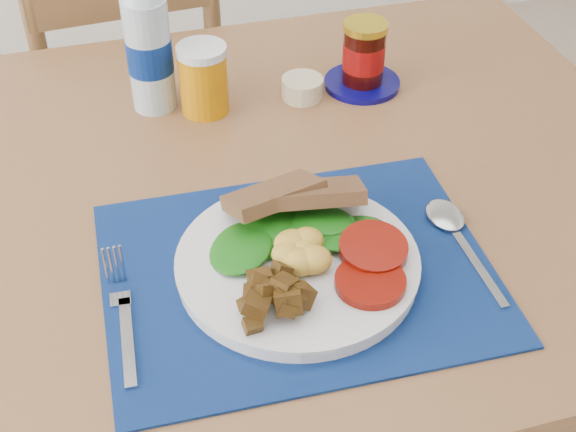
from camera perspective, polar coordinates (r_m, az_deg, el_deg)
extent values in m
cube|color=brown|center=(1.07, -8.81, 0.52)|extent=(1.40, 0.90, 0.04)
cylinder|color=brown|center=(1.75, 11.38, 2.51)|extent=(0.06, 0.06, 0.71)
cube|color=brown|center=(1.81, -10.93, 5.10)|extent=(0.40, 0.38, 0.04)
cylinder|color=brown|center=(2.07, -6.83, 3.66)|extent=(0.03, 0.03, 0.37)
cylinder|color=brown|center=(2.04, -15.37, 1.76)|extent=(0.03, 0.03, 0.37)
cylinder|color=brown|center=(1.84, -4.47, -1.47)|extent=(0.03, 0.03, 0.37)
cylinder|color=brown|center=(1.81, -14.06, -3.70)|extent=(0.03, 0.03, 0.37)
cylinder|color=brown|center=(1.90, 19.36, -1.04)|extent=(0.04, 0.04, 0.45)
cube|color=black|center=(0.94, 0.67, -3.95)|extent=(0.46, 0.37, 0.00)
cylinder|color=silver|center=(0.93, 0.67, -3.47)|extent=(0.28, 0.28, 0.02)
ellipsoid|color=gold|center=(0.91, 1.07, -2.48)|extent=(0.07, 0.06, 0.03)
cylinder|color=#921505|center=(0.91, 5.96, -3.63)|extent=(0.08, 0.08, 0.01)
ellipsoid|color=#083D07|center=(0.95, 0.58, -1.06)|extent=(0.15, 0.09, 0.01)
cube|color=brown|center=(0.97, 0.50, 1.57)|extent=(0.12, 0.08, 0.04)
cube|color=#B2B5BA|center=(0.87, -11.34, -8.71)|extent=(0.02, 0.13, 0.00)
cube|color=#B2B5BA|center=(0.93, -11.98, -4.95)|extent=(0.03, 0.06, 0.00)
cube|color=#B2B5BA|center=(0.96, 13.46, -3.67)|extent=(0.01, 0.13, 0.00)
ellipsoid|color=#B2B5BA|center=(1.02, 11.09, -0.04)|extent=(0.05, 0.06, 0.01)
cylinder|color=#ADBFCC|center=(1.20, -9.81, 11.22)|extent=(0.07, 0.07, 0.17)
cylinder|color=navy|center=(1.20, -9.81, 11.22)|extent=(0.07, 0.07, 0.05)
cylinder|color=#C57705|center=(1.20, -6.02, 9.53)|extent=(0.07, 0.07, 0.10)
cylinder|color=beige|center=(1.24, 1.03, 9.09)|extent=(0.06, 0.06, 0.03)
cylinder|color=#080558|center=(1.28, 5.28, 9.40)|extent=(0.12, 0.12, 0.01)
cylinder|color=black|center=(1.25, 5.41, 11.29)|extent=(0.06, 0.06, 0.09)
cylinder|color=maroon|center=(1.25, 5.41, 11.30)|extent=(0.06, 0.06, 0.04)
cylinder|color=gold|center=(1.23, 5.55, 13.28)|extent=(0.07, 0.07, 0.01)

